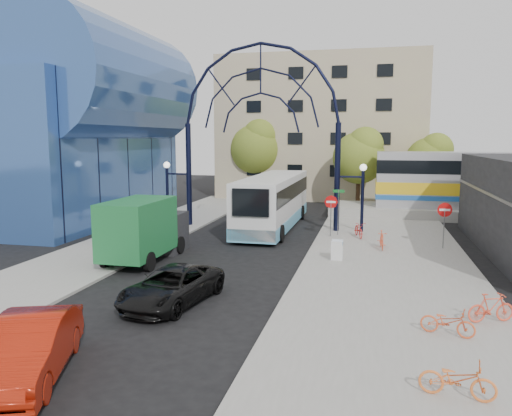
% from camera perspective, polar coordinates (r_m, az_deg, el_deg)
% --- Properties ---
extents(ground, '(120.00, 120.00, 0.00)m').
position_cam_1_polar(ground, '(20.25, -8.29, -9.38)').
color(ground, black).
rests_on(ground, ground).
extents(sidewalk_east, '(8.00, 56.00, 0.12)m').
position_cam_1_polar(sidewalk_east, '(22.78, 14.93, -7.45)').
color(sidewalk_east, gray).
rests_on(sidewalk_east, ground).
extents(plaza_west, '(5.00, 50.00, 0.12)m').
position_cam_1_polar(plaza_west, '(28.22, -16.20, -4.53)').
color(plaza_west, gray).
rests_on(plaza_west, ground).
extents(gateway_arch, '(13.64, 0.44, 12.10)m').
position_cam_1_polar(gateway_arch, '(32.86, 0.53, 12.41)').
color(gateway_arch, black).
rests_on(gateway_arch, ground).
extents(stop_sign, '(0.80, 0.07, 2.50)m').
position_cam_1_polar(stop_sign, '(30.33, 8.57, 0.27)').
color(stop_sign, slate).
rests_on(stop_sign, sidewalk_east).
extents(do_not_enter_sign, '(0.76, 0.07, 2.48)m').
position_cam_1_polar(do_not_enter_sign, '(28.52, 20.75, -0.69)').
color(do_not_enter_sign, slate).
rests_on(do_not_enter_sign, sidewalk_east).
extents(street_name_sign, '(0.70, 0.70, 2.80)m').
position_cam_1_polar(street_name_sign, '(30.88, 9.40, 0.64)').
color(street_name_sign, slate).
rests_on(street_name_sign, sidewalk_east).
extents(sandwich_board, '(0.55, 0.61, 0.99)m').
position_cam_1_polar(sandwich_board, '(24.57, 9.23, -4.52)').
color(sandwich_board, white).
rests_on(sandwich_board, sidewalk_east).
extents(transit_hall, '(16.50, 18.00, 14.50)m').
position_cam_1_polar(transit_hall, '(39.89, -21.37, 8.41)').
color(transit_hall, '#305395').
rests_on(transit_hall, ground).
extents(apartment_block, '(20.00, 12.10, 14.00)m').
position_cam_1_polar(apartment_block, '(53.20, 7.66, 8.96)').
color(apartment_block, tan).
rests_on(apartment_block, ground).
extents(tree_north_a, '(4.48, 4.48, 7.00)m').
position_cam_1_polar(tree_north_a, '(43.93, 11.84, 5.97)').
color(tree_north_a, '#382314').
rests_on(tree_north_a, ground).
extents(tree_north_b, '(5.12, 5.12, 8.00)m').
position_cam_1_polar(tree_north_b, '(49.16, 0.16, 7.10)').
color(tree_north_b, '#382314').
rests_on(tree_north_b, ground).
extents(tree_north_c, '(4.16, 4.16, 6.50)m').
position_cam_1_polar(tree_north_c, '(46.20, 19.38, 5.37)').
color(tree_north_c, '#382314').
rests_on(tree_north_c, ground).
extents(city_bus, '(3.06, 12.82, 3.51)m').
position_cam_1_polar(city_bus, '(33.58, 2.00, 0.82)').
color(city_bus, silver).
rests_on(city_bus, ground).
extents(green_truck, '(2.42, 6.18, 3.11)m').
position_cam_1_polar(green_truck, '(25.23, -12.52, -2.40)').
color(green_truck, black).
rests_on(green_truck, ground).
extents(black_suv, '(2.98, 5.10, 1.33)m').
position_cam_1_polar(black_suv, '(18.63, -9.59, -8.82)').
color(black_suv, black).
rests_on(black_suv, ground).
extents(red_sedan, '(3.17, 5.00, 1.56)m').
position_cam_1_polar(red_sedan, '(14.20, -24.49, -14.39)').
color(red_sedan, '#A41B0A').
rests_on(red_sedan, ground).
extents(bike_near_a, '(1.04, 1.87, 0.93)m').
position_cam_1_polar(bike_near_a, '(30.58, 11.67, -2.42)').
color(bike_near_a, red).
rests_on(bike_near_a, sidewalk_east).
extents(bike_near_b, '(0.57, 1.64, 0.97)m').
position_cam_1_polar(bike_near_b, '(27.63, 14.17, -3.56)').
color(bike_near_b, '#FE5832').
rests_on(bike_near_b, sidewalk_east).
extents(bike_far_a, '(1.68, 0.98, 0.84)m').
position_cam_1_polar(bike_far_a, '(16.42, 21.06, -12.05)').
color(bike_far_a, '#E3592D').
rests_on(bike_far_a, sidewalk_east).
extents(bike_far_b, '(1.66, 1.01, 0.97)m').
position_cam_1_polar(bike_far_b, '(18.03, 25.29, -10.27)').
color(bike_far_b, '#F24F30').
rests_on(bike_far_b, sidewalk_east).
extents(bike_far_c, '(1.76, 0.82, 0.89)m').
position_cam_1_polar(bike_far_c, '(12.85, 22.02, -17.70)').
color(bike_far_c, orange).
rests_on(bike_far_c, sidewalk_east).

